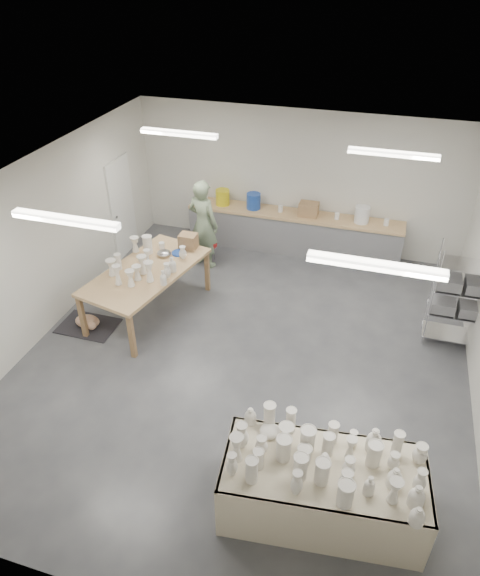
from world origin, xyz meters
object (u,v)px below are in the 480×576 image
(drying_table, at_px, (322,486))
(work_table, at_px, (149,268))
(potter, at_px, (203,224))
(red_stool, at_px, (209,246))

(drying_table, distance_m, work_table, 4.83)
(work_table, relative_size, potter, 1.39)
(drying_table, bearing_deg, red_stool, 115.57)
(work_table, height_order, red_stool, work_table)
(drying_table, xyz_separation_m, potter, (-3.27, 4.99, 0.47))
(potter, relative_size, red_stool, 4.16)
(work_table, distance_m, potter, 1.86)
(red_stool, bearing_deg, work_table, -99.37)
(potter, bearing_deg, work_table, 95.64)
(drying_table, xyz_separation_m, red_stool, (-3.27, 5.26, -0.17))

